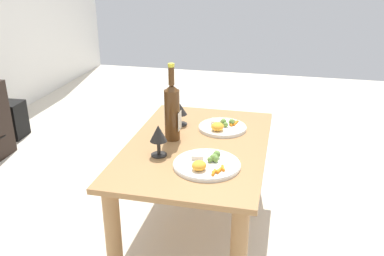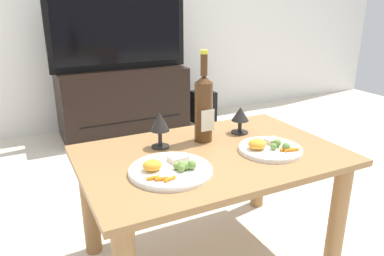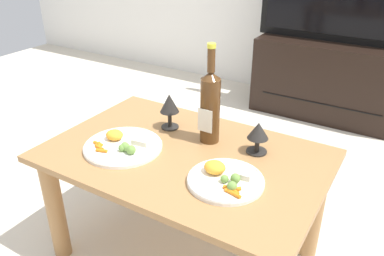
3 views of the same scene
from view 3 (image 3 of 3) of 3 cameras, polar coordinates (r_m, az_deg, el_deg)
ground_plane at (r=1.73m, az=-0.98°, el=-17.75°), size 6.40×6.40×0.00m
dining_table at (r=1.48m, az=-1.10°, el=-6.95°), size 1.01×0.66×0.49m
tv_stand at (r=2.97m, az=19.44°, el=6.81°), size 1.01×0.45×0.54m
wine_bottle at (r=1.45m, az=2.67°, el=3.45°), size 0.07×0.08×0.38m
goblet_left at (r=1.57m, az=-3.33°, el=3.36°), size 0.08×0.08×0.15m
goblet_right at (r=1.42m, az=9.65°, el=-0.69°), size 0.08×0.08×0.12m
dinner_plate_left at (r=1.48m, az=-10.07°, el=-2.49°), size 0.29×0.29×0.05m
dinner_plate_right at (r=1.27m, az=4.89°, el=-7.40°), size 0.25×0.25×0.05m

